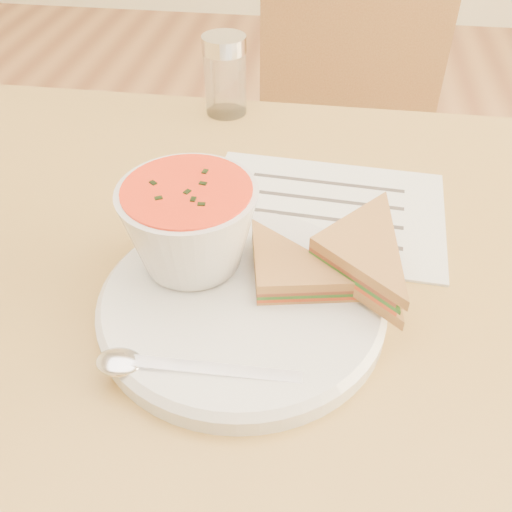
% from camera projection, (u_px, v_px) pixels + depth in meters
% --- Properties ---
extents(dining_table, '(1.00, 0.70, 0.75)m').
position_uv_depth(dining_table, '(237.00, 452.00, 0.82)').
color(dining_table, olive).
rests_on(dining_table, floor).
extents(chair_far, '(0.41, 0.41, 0.84)m').
position_uv_depth(chair_far, '(347.00, 212.00, 1.19)').
color(chair_far, brown).
rests_on(chair_far, floor).
extents(plate, '(0.32, 0.32, 0.02)m').
position_uv_depth(plate, '(242.00, 304.00, 0.51)').
color(plate, silver).
rests_on(plate, dining_table).
extents(soup_bowl, '(0.16, 0.16, 0.09)m').
position_uv_depth(soup_bowl, '(190.00, 230.00, 0.51)').
color(soup_bowl, silver).
rests_on(soup_bowl, plate).
extents(sandwich_half_a, '(0.11, 0.11, 0.03)m').
position_uv_depth(sandwich_half_a, '(257.00, 299.00, 0.49)').
color(sandwich_half_a, '#C08B44').
rests_on(sandwich_half_a, plate).
extents(sandwich_half_b, '(0.15, 0.15, 0.03)m').
position_uv_depth(sandwich_half_b, '(309.00, 252.00, 0.51)').
color(sandwich_half_b, '#C08B44').
rests_on(sandwich_half_b, plate).
extents(spoon, '(0.19, 0.04, 0.01)m').
position_uv_depth(spoon, '(189.00, 368.00, 0.44)').
color(spoon, silver).
rests_on(spoon, plate).
extents(paper_menu, '(0.28, 0.21, 0.00)m').
position_uv_depth(paper_menu, '(322.00, 210.00, 0.63)').
color(paper_menu, white).
rests_on(paper_menu, dining_table).
extents(condiment_shaker, '(0.07, 0.07, 0.11)m').
position_uv_depth(condiment_shaker, '(225.00, 76.00, 0.78)').
color(condiment_shaker, silver).
rests_on(condiment_shaker, dining_table).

